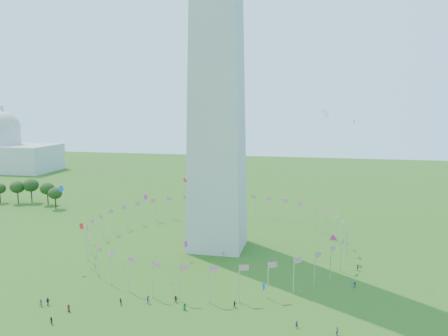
{
  "coord_description": "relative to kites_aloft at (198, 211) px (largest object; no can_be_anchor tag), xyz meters",
  "views": [
    {
      "loc": [
        29.91,
        -81.91,
        45.42
      ],
      "look_at": [
        5.29,
        35.0,
        27.97
      ],
      "focal_mm": 35.0,
      "sensor_mm": 36.0,
      "label": 1
    }
  ],
  "objects": [
    {
      "name": "ground",
      "position": [
        0.07,
        -27.26,
        -17.25
      ],
      "size": [
        600.0,
        600.0,
        0.0
      ],
      "primitive_type": "plane",
      "color": "#275113",
      "rests_on": "ground"
    },
    {
      "name": "flag_ring",
      "position": [
        0.07,
        22.74,
        -12.75
      ],
      "size": [
        80.24,
        80.24,
        9.0
      ],
      "color": "silver",
      "rests_on": "ground"
    },
    {
      "name": "crowd",
      "position": [
        7.09,
        -27.02,
        -16.4
      ],
      "size": [
        83.07,
        74.07,
        1.9
      ],
      "color": "#1D2244",
      "rests_on": "ground"
    },
    {
      "name": "capitol_building",
      "position": [
        -179.93,
        152.74,
        5.75
      ],
      "size": [
        70.0,
        35.0,
        46.0
      ],
      "primitive_type": null,
      "color": "beige",
      "rests_on": "ground"
    },
    {
      "name": "tree_line_west",
      "position": [
        -106.38,
        63.56,
        -12.1
      ],
      "size": [
        55.1,
        15.33,
        11.55
      ],
      "color": "#294918",
      "rests_on": "ground"
    },
    {
      "name": "kites_aloft",
      "position": [
        0.0,
        0.0,
        0.0
      ],
      "size": [
        95.49,
        64.47,
        40.7
      ],
      "color": "#CC2699",
      "rests_on": "ground"
    }
  ]
}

